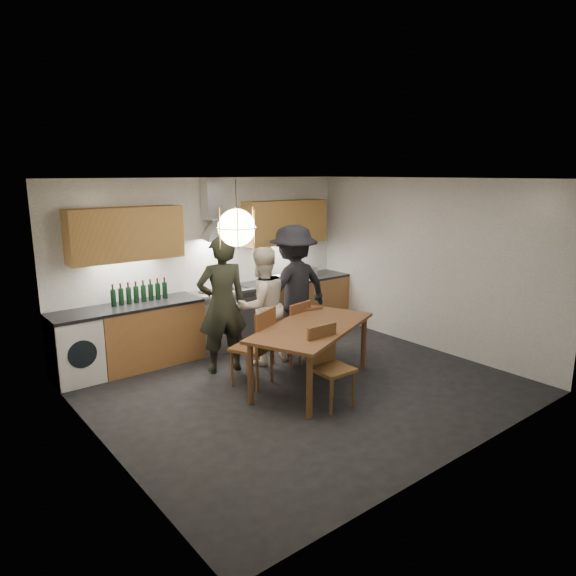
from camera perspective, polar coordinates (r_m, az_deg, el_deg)
ground at (r=6.71m, az=1.51°, el=-10.75°), size 5.00×5.00×0.00m
room_shell at (r=6.23m, az=1.60°, el=3.79°), size 5.02×4.52×2.61m
counter_run at (r=8.08m, az=-7.29°, el=-3.37°), size 5.00×0.62×0.90m
range_stove at (r=8.06m, az=-7.41°, el=-3.46°), size 0.90×0.60×0.92m
wall_fixtures at (r=7.89m, az=-8.17°, el=6.77°), size 4.30×0.54×1.10m
pendant_lamp at (r=5.51m, az=-5.73°, el=6.69°), size 0.43×0.43×0.70m
dining_table at (r=6.50m, az=2.69°, el=-4.99°), size 2.08×1.59×0.79m
chair_back_left at (r=6.52m, az=-3.35°, el=-6.03°), size 0.60×0.60×1.01m
chair_back_mid at (r=7.21m, az=0.74°, el=-4.58°), size 0.49×0.49×0.92m
chair_back_right at (r=7.34m, az=2.17°, el=-4.72°), size 0.46×0.46×0.83m
chair_front at (r=6.05m, az=4.40°, el=-8.00°), size 0.43×0.43×0.94m
person_left at (r=6.95m, az=-7.34°, el=-1.88°), size 0.77×0.60×1.87m
person_mid at (r=7.24m, az=-2.95°, el=-2.00°), size 0.85×0.68×1.67m
person_right at (r=7.75m, az=0.61°, el=-0.06°), size 1.25×0.73×1.92m
mixing_bowl at (r=8.60m, az=-0.66°, el=1.09°), size 0.39×0.39×0.08m
stock_pot at (r=9.00m, az=2.64°, el=1.80°), size 0.26×0.26×0.14m
wine_bottles at (r=7.44m, az=-16.15°, el=-0.39°), size 0.82×0.07×0.30m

